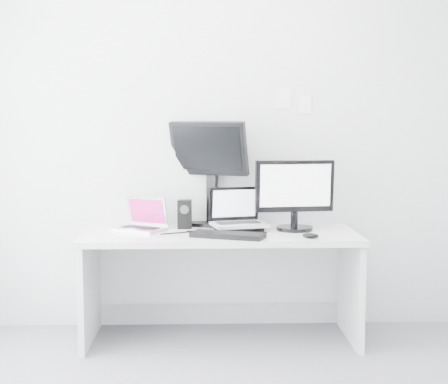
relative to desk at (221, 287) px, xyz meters
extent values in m
plane|color=silver|center=(0.00, 0.35, 0.99)|extent=(3.60, 0.00, 3.60)
cube|color=silver|center=(0.00, 0.00, 0.00)|extent=(1.80, 0.70, 0.73)
cube|color=#BBBBC0|center=(-0.54, 0.09, 0.48)|extent=(0.39, 0.36, 0.23)
cube|color=black|center=(-0.24, 0.18, 0.46)|extent=(0.11, 0.11, 0.19)
cube|color=#AAADB2|center=(0.12, 0.08, 0.51)|extent=(0.41, 0.35, 0.29)
cube|color=black|center=(-0.07, 0.29, 0.74)|extent=(0.59, 0.41, 0.75)
cube|color=black|center=(0.50, 0.07, 0.61)|extent=(0.56, 0.31, 0.49)
cube|color=black|center=(0.04, -0.19, 0.38)|extent=(0.49, 0.32, 0.03)
ellipsoid|color=black|center=(0.55, -0.24, 0.38)|extent=(0.12, 0.10, 0.03)
cube|color=white|center=(0.45, 0.34, 1.26)|extent=(0.10, 0.00, 0.14)
cube|color=white|center=(0.60, 0.34, 1.22)|extent=(0.09, 0.00, 0.13)
camera|label=1|loc=(-0.10, -4.17, 1.07)|focal=51.46mm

